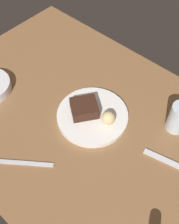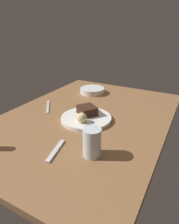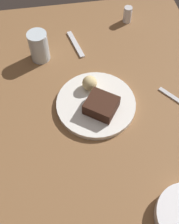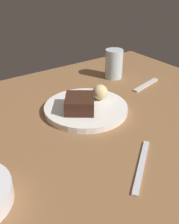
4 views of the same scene
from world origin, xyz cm
name	(u,v)px [view 2 (image 2 of 4)]	position (x,y,z in cm)	size (l,w,h in cm)	color
dining_table	(86,118)	(0.00, 0.00, 1.50)	(120.00, 84.00, 3.00)	brown
dessert_plate	(86,118)	(-4.11, -2.45, 3.94)	(26.21, 26.21, 1.87)	white
chocolate_cake_slice	(87,110)	(-1.12, -1.29, 7.07)	(9.42, 8.61, 4.40)	#381E14
bread_roll	(82,118)	(-10.46, -3.55, 7.37)	(5.00, 5.00, 5.00)	#DBC184
water_glass	(92,142)	(-28.99, -19.06, 8.72)	(7.02, 7.02, 11.43)	silver
side_bowl	(92,90)	(35.21, 14.80, 4.89)	(17.13, 17.13, 3.79)	silver
dessert_spoon	(56,150)	(-33.80, -5.30, 3.35)	(15.00, 1.80, 0.70)	silver
butter_knife	(48,107)	(-0.16, 26.38, 3.25)	(19.00, 1.40, 0.50)	silver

